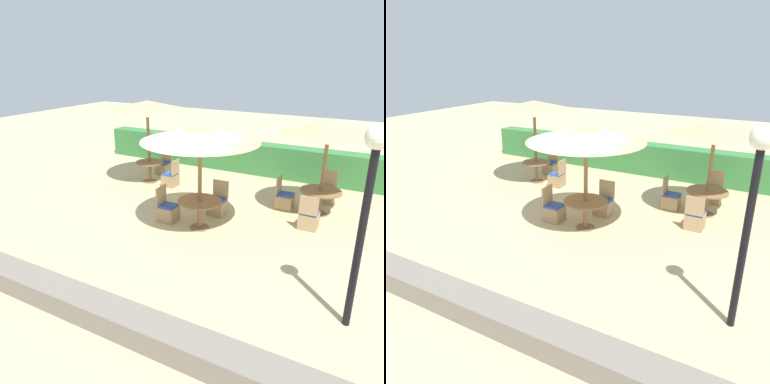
% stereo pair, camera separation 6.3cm
% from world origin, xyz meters
% --- Properties ---
extents(ground_plane, '(40.00, 40.00, 0.00)m').
position_xyz_m(ground_plane, '(0.00, 0.00, 0.00)').
color(ground_plane, '#C6B284').
extents(hedge_row, '(13.00, 0.70, 1.13)m').
position_xyz_m(hedge_row, '(0.00, 5.70, 0.56)').
color(hedge_row, '#387A3D').
rests_on(hedge_row, ground_plane).
extents(stone_border, '(10.00, 0.56, 0.41)m').
position_xyz_m(stone_border, '(0.00, -3.47, 0.20)').
color(stone_border, slate).
rests_on(stone_border, ground_plane).
extents(lamp_post, '(0.36, 0.36, 3.32)m').
position_xyz_m(lamp_post, '(4.10, -1.56, 2.35)').
color(lamp_post, black).
rests_on(lamp_post, ground_plane).
extents(parasol_center, '(2.86, 2.86, 2.58)m').
position_xyz_m(parasol_center, '(0.28, 0.50, 2.41)').
color(parasol_center, olive).
rests_on(parasol_center, ground_plane).
extents(round_table_center, '(1.11, 1.11, 0.75)m').
position_xyz_m(round_table_center, '(0.28, 0.50, 0.60)').
color(round_table_center, olive).
rests_on(round_table_center, ground_plane).
extents(patio_chair_center_west, '(0.46, 0.46, 0.93)m').
position_xyz_m(patio_chair_center_west, '(-0.69, 0.50, 0.26)').
color(patio_chair_center_west, tan).
rests_on(patio_chair_center_west, ground_plane).
extents(patio_chair_center_north, '(0.46, 0.46, 0.93)m').
position_xyz_m(patio_chair_center_north, '(0.30, 1.53, 0.26)').
color(patio_chair_center_north, tan).
rests_on(patio_chair_center_north, ground_plane).
extents(parasol_back_left, '(2.74, 2.74, 2.78)m').
position_xyz_m(parasol_back_left, '(-2.96, 2.94, 2.60)').
color(parasol_back_left, olive).
rests_on(parasol_back_left, ground_plane).
extents(round_table_back_left, '(0.94, 0.94, 0.72)m').
position_xyz_m(round_table_back_left, '(-2.96, 2.94, 0.54)').
color(round_table_back_left, olive).
rests_on(round_table_back_left, ground_plane).
extents(patio_chair_back_left_east, '(0.46, 0.46, 0.93)m').
position_xyz_m(patio_chair_back_left_east, '(-2.07, 2.88, 0.26)').
color(patio_chair_back_left_east, tan).
rests_on(patio_chair_back_left_east, ground_plane).
extents(patio_chair_back_left_north, '(0.46, 0.46, 0.93)m').
position_xyz_m(patio_chair_back_left_north, '(-3.02, 3.92, 0.26)').
color(patio_chair_back_left_north, tan).
rests_on(patio_chair_back_left_north, ground_plane).
extents(parasol_back_right, '(2.39, 2.39, 2.56)m').
position_xyz_m(parasol_back_right, '(2.78, 2.88, 2.39)').
color(parasol_back_right, olive).
rests_on(parasol_back_right, ground_plane).
extents(round_table_back_right, '(1.11, 1.11, 0.70)m').
position_xyz_m(round_table_back_right, '(2.78, 2.88, 0.56)').
color(round_table_back_right, olive).
rests_on(round_table_back_right, ground_plane).
extents(patio_chair_back_right_west, '(0.46, 0.46, 0.93)m').
position_xyz_m(patio_chair_back_right_west, '(1.81, 2.83, 0.26)').
color(patio_chair_back_right_west, tan).
rests_on(patio_chair_back_right_west, ground_plane).
extents(patio_chair_back_right_south, '(0.46, 0.46, 0.93)m').
position_xyz_m(patio_chair_back_right_south, '(2.72, 1.81, 0.26)').
color(patio_chair_back_right_south, tan).
rests_on(patio_chair_back_right_south, ground_plane).
extents(patio_chair_back_right_north, '(0.46, 0.46, 0.93)m').
position_xyz_m(patio_chair_back_right_north, '(2.78, 3.92, 0.26)').
color(patio_chair_back_right_north, tan).
rests_on(patio_chair_back_right_north, ground_plane).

